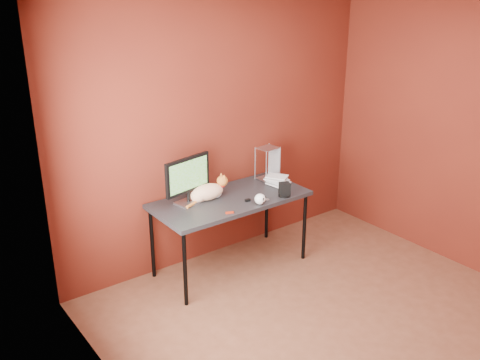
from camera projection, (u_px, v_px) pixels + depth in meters
room at (356, 163)px, 3.89m from camera, size 3.52×3.52×2.61m
desk at (230, 203)px, 5.10m from camera, size 1.50×0.70×0.75m
monitor at (188, 178)px, 4.87m from camera, size 0.51×0.21×0.45m
cat at (208, 192)px, 5.01m from camera, size 0.49×0.19×0.23m
skull_mug at (260, 199)px, 4.91m from camera, size 0.10×0.11×0.10m
speaker at (285, 190)px, 5.09m from camera, size 0.12×0.12×0.14m
book_stack at (274, 137)px, 5.16m from camera, size 0.24×0.26×1.03m
wire_rack at (268, 163)px, 5.50m from camera, size 0.22×0.18×0.35m
pocket_knife at (230, 213)px, 4.74m from camera, size 0.08×0.05×0.01m
black_gadget at (248, 200)px, 4.99m from camera, size 0.05×0.04×0.02m
washer at (267, 200)px, 5.03m from camera, size 0.05×0.05×0.00m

